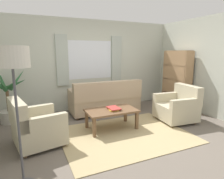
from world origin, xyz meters
The scene contains 13 objects.
ground_plane centered at (0.00, 0.00, 0.00)m, with size 6.24×6.24×0.00m, color #6B6056.
wall_back centered at (0.00, 2.26, 1.30)m, with size 5.32×0.12×2.60m, color beige.
wall_right centered at (2.66, 0.00, 1.30)m, with size 0.12×4.40×2.60m, color beige.
window_with_curtains centered at (0.00, 2.18, 1.45)m, with size 1.98×0.07×1.40m.
area_rug centered at (0.00, 0.00, 0.01)m, with size 2.55×1.94×0.01m, color tan.
couch centered at (0.20, 1.54, 0.37)m, with size 1.90×0.82×0.92m.
armchair_left centered at (-1.69, 0.29, 0.35)m, with size 0.97×0.98×0.88m.
armchair_right centered at (1.57, 0.21, 0.35)m, with size 0.90×0.92×0.88m.
coffee_table centered at (-0.12, 0.41, 0.38)m, with size 1.10×0.64×0.44m.
book_stack_on_table centered at (-0.08, 0.40, 0.47)m, with size 0.26×0.34×0.05m.
potted_plant centered at (-2.21, 1.78, 0.51)m, with size 0.95×1.10×1.27m.
bookshelf centered at (2.34, 1.13, 0.80)m, with size 0.30×0.94×1.72m.
standing_lamp centered at (-1.90, -0.84, 1.49)m, with size 0.38×0.38×1.75m.
Camera 1 is at (-1.77, -3.25, 1.68)m, focal length 30.74 mm.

